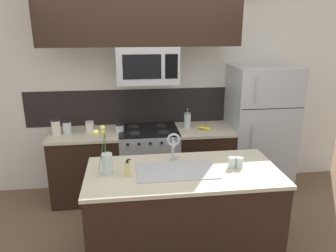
# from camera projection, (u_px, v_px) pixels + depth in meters

# --- Properties ---
(ground_plane) EXTENTS (10.00, 10.00, 0.00)m
(ground_plane) POSITION_uv_depth(u_px,v_px,m) (156.00, 232.00, 3.67)
(ground_plane) COLOR brown
(rear_partition) EXTENTS (5.20, 0.10, 2.60)m
(rear_partition) POSITION_uv_depth(u_px,v_px,m) (168.00, 94.00, 4.53)
(rear_partition) COLOR silver
(rear_partition) RESTS_ON ground
(splash_band) EXTENTS (3.21, 0.01, 0.48)m
(splash_band) POSITION_uv_depth(u_px,v_px,m) (146.00, 106.00, 4.48)
(splash_band) COLOR black
(splash_band) RESTS_ON rear_partition
(back_counter_left) EXTENTS (0.90, 0.65, 0.91)m
(back_counter_left) POSITION_uv_depth(u_px,v_px,m) (87.00, 166.00, 4.28)
(back_counter_left) COLOR black
(back_counter_left) RESTS_ON ground
(back_counter_right) EXTENTS (0.75, 0.65, 0.91)m
(back_counter_right) POSITION_uv_depth(u_px,v_px,m) (203.00, 160.00, 4.47)
(back_counter_right) COLOR black
(back_counter_right) RESTS_ON ground
(stove_range) EXTENTS (0.76, 0.64, 0.93)m
(stove_range) POSITION_uv_depth(u_px,v_px,m) (149.00, 162.00, 4.38)
(stove_range) COLOR #A8AAAF
(stove_range) RESTS_ON ground
(microwave) EXTENTS (0.74, 0.40, 0.45)m
(microwave) POSITION_uv_depth(u_px,v_px,m) (147.00, 65.00, 3.97)
(microwave) COLOR #A8AAAF
(upper_cabinet_band) EXTENTS (2.35, 0.34, 0.60)m
(upper_cabinet_band) POSITION_uv_depth(u_px,v_px,m) (140.00, 20.00, 3.78)
(upper_cabinet_band) COLOR black
(refrigerator) EXTENTS (0.83, 0.74, 1.72)m
(refrigerator) POSITION_uv_depth(u_px,v_px,m) (259.00, 129.00, 4.47)
(refrigerator) COLOR #A8AAAF
(refrigerator) RESTS_ON ground
(storage_jar_tall) EXTENTS (0.11, 0.11, 0.20)m
(storage_jar_tall) POSITION_uv_depth(u_px,v_px,m) (56.00, 127.00, 4.05)
(storage_jar_tall) COLOR silver
(storage_jar_tall) RESTS_ON back_counter_left
(storage_jar_medium) EXTENTS (0.11, 0.11, 0.17)m
(storage_jar_medium) POSITION_uv_depth(u_px,v_px,m) (67.00, 127.00, 4.11)
(storage_jar_medium) COLOR silver
(storage_jar_medium) RESTS_ON back_counter_left
(storage_jar_short) EXTENTS (0.11, 0.11, 0.15)m
(storage_jar_short) POSITION_uv_depth(u_px,v_px,m) (90.00, 127.00, 4.14)
(storage_jar_short) COLOR silver
(storage_jar_short) RESTS_ON back_counter_left
(storage_jar_squat) EXTENTS (0.11, 0.11, 0.10)m
(storage_jar_squat) POSITION_uv_depth(u_px,v_px,m) (120.00, 128.00, 4.17)
(storage_jar_squat) COLOR silver
(storage_jar_squat) RESTS_ON back_counter_left
(banana_bunch) EXTENTS (0.19, 0.16, 0.08)m
(banana_bunch) POSITION_uv_depth(u_px,v_px,m) (205.00, 128.00, 4.27)
(banana_bunch) COLOR yellow
(banana_bunch) RESTS_ON back_counter_right
(french_press) EXTENTS (0.09, 0.09, 0.27)m
(french_press) POSITION_uv_depth(u_px,v_px,m) (187.00, 120.00, 4.34)
(french_press) COLOR silver
(french_press) RESTS_ON back_counter_right
(island_counter) EXTENTS (1.83, 0.88, 0.91)m
(island_counter) POSITION_uv_depth(u_px,v_px,m) (182.00, 212.00, 3.23)
(island_counter) COLOR black
(island_counter) RESTS_ON ground
(kitchen_sink) EXTENTS (0.76, 0.44, 0.16)m
(kitchen_sink) POSITION_uv_depth(u_px,v_px,m) (176.00, 177.00, 3.11)
(kitchen_sink) COLOR #ADAFB5
(kitchen_sink) RESTS_ON island_counter
(sink_faucet) EXTENTS (0.14, 0.14, 0.31)m
(sink_faucet) POSITION_uv_depth(u_px,v_px,m) (173.00, 143.00, 3.23)
(sink_faucet) COLOR #B7BABF
(sink_faucet) RESTS_ON island_counter
(dish_soap_bottle) EXTENTS (0.06, 0.05, 0.16)m
(dish_soap_bottle) POSITION_uv_depth(u_px,v_px,m) (128.00, 169.00, 2.96)
(dish_soap_bottle) COLOR #DBCC75
(dish_soap_bottle) RESTS_ON island_counter
(drinking_glass) EXTENTS (0.07, 0.07, 0.11)m
(drinking_glass) POSITION_uv_depth(u_px,v_px,m) (232.00, 162.00, 3.14)
(drinking_glass) COLOR silver
(drinking_glass) RESTS_ON island_counter
(spare_glass) EXTENTS (0.07, 0.07, 0.10)m
(spare_glass) POSITION_uv_depth(u_px,v_px,m) (239.00, 162.00, 3.15)
(spare_glass) COLOR silver
(spare_glass) RESTS_ON island_counter
(flower_vase) EXTENTS (0.15, 0.17, 0.47)m
(flower_vase) POSITION_uv_depth(u_px,v_px,m) (106.00, 161.00, 2.99)
(flower_vase) COLOR silver
(flower_vase) RESTS_ON island_counter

